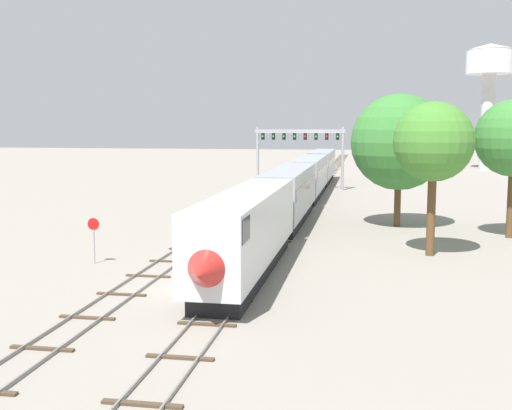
{
  "coord_description": "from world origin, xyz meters",
  "views": [
    {
      "loc": [
        8.65,
        -31.62,
        8.54
      ],
      "look_at": [
        1.0,
        12.0,
        3.0
      ],
      "focal_mm": 44.34,
      "sensor_mm": 36.0,
      "label": 1
    }
  ],
  "objects_px": {
    "signal_gantry": "(300,143)",
    "trackside_tree_right": "(399,142)",
    "stop_sign": "(94,234)",
    "passenger_train": "(302,183)",
    "water_tower": "(489,73)",
    "trackside_tree_left": "(434,143)"
  },
  "relations": [
    {
      "from": "passenger_train",
      "to": "signal_gantry",
      "type": "bearing_deg",
      "value": 96.7
    },
    {
      "from": "water_tower",
      "to": "trackside_tree_left",
      "type": "bearing_deg",
      "value": -102.11
    },
    {
      "from": "signal_gantry",
      "to": "trackside_tree_right",
      "type": "xyz_separation_m",
      "value": [
        11.56,
        -30.1,
        0.92
      ]
    },
    {
      "from": "signal_gantry",
      "to": "trackside_tree_right",
      "type": "relative_size",
      "value": 1.07
    },
    {
      "from": "water_tower",
      "to": "stop_sign",
      "type": "distance_m",
      "value": 102.98
    },
    {
      "from": "passenger_train",
      "to": "water_tower",
      "type": "xyz_separation_m",
      "value": [
        29.65,
        64.24,
        16.19
      ]
    },
    {
      "from": "passenger_train",
      "to": "trackside_tree_right",
      "type": "bearing_deg",
      "value": -49.6
    },
    {
      "from": "signal_gantry",
      "to": "stop_sign",
      "type": "xyz_separation_m",
      "value": [
        -7.75,
        -48.44,
        -4.4
      ]
    },
    {
      "from": "signal_gantry",
      "to": "trackside_tree_left",
      "type": "bearing_deg",
      "value": -72.7
    },
    {
      "from": "water_tower",
      "to": "trackside_tree_right",
      "type": "bearing_deg",
      "value": -105.14
    },
    {
      "from": "trackside_tree_right",
      "to": "signal_gantry",
      "type": "bearing_deg",
      "value": 111.02
    },
    {
      "from": "trackside_tree_left",
      "to": "stop_sign",
      "type": "bearing_deg",
      "value": -163.5
    },
    {
      "from": "water_tower",
      "to": "trackside_tree_right",
      "type": "relative_size",
      "value": 2.16
    },
    {
      "from": "stop_sign",
      "to": "trackside_tree_left",
      "type": "xyz_separation_m",
      "value": [
        20.91,
        6.19,
        5.6
      ]
    },
    {
      "from": "passenger_train",
      "to": "stop_sign",
      "type": "distance_m",
      "value": 30.95
    },
    {
      "from": "passenger_train",
      "to": "water_tower",
      "type": "relative_size",
      "value": 3.34
    },
    {
      "from": "passenger_train",
      "to": "trackside_tree_left",
      "type": "height_order",
      "value": "trackside_tree_left"
    },
    {
      "from": "stop_sign",
      "to": "trackside_tree_right",
      "type": "xyz_separation_m",
      "value": [
        19.31,
        18.34,
        5.32
      ]
    },
    {
      "from": "stop_sign",
      "to": "signal_gantry",
      "type": "bearing_deg",
      "value": 80.91
    },
    {
      "from": "passenger_train",
      "to": "stop_sign",
      "type": "bearing_deg",
      "value": -108.85
    },
    {
      "from": "water_tower",
      "to": "trackside_tree_right",
      "type": "distance_m",
      "value": 78.75
    },
    {
      "from": "passenger_train",
      "to": "trackside_tree_left",
      "type": "bearing_deg",
      "value": -64.7
    }
  ]
}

